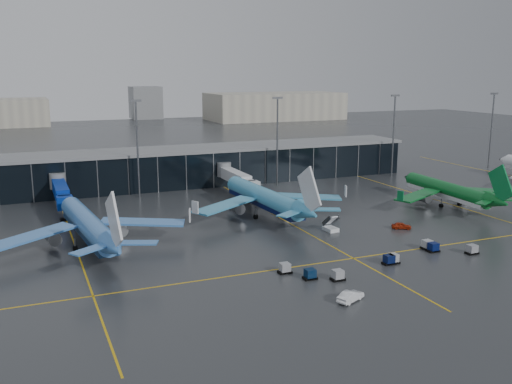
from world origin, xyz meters
name	(u,v)px	position (x,y,z in m)	size (l,w,h in m)	color
ground	(268,242)	(0.00, 0.00, 0.00)	(600.00, 600.00, 0.00)	#282B2D
terminal_pier	(182,166)	(0.00, 62.00, 5.42)	(142.00, 17.00, 10.70)	black
jet_bridges	(61,191)	(-35.00, 42.99, 4.55)	(94.00, 27.50, 7.20)	#595B60
flood_masts	(211,141)	(5.00, 50.00, 13.81)	(203.00, 0.50, 25.50)	#595B60
distant_hangars	(171,108)	(49.94, 270.08, 8.79)	(260.00, 71.00, 22.00)	#B2AD99
taxi_lines	(290,223)	(10.00, 10.61, 0.01)	(220.00, 120.00, 0.02)	gold
airliner_arkefly	(87,211)	(-32.50, 10.91, 6.75)	(38.59, 43.95, 13.51)	#3D79C8
airliner_klm_near	(264,186)	(7.49, 19.49, 6.84)	(39.06, 44.49, 13.67)	#3B94C1
airliner_aer_lingus	(447,181)	(53.52, 11.71, 6.10)	(34.86, 39.71, 12.20)	#0B6123
baggage_carts	(384,259)	(13.33, -19.48, 0.76)	(38.02, 9.20, 1.70)	black
mobile_airstair	(331,227)	(15.16, 2.01, 0.77)	(2.46, 3.37, 3.45)	white
service_van_red	(401,226)	(29.77, -2.35, 0.70)	(1.65, 4.09, 1.39)	#A1250C
service_van_white	(351,296)	(-0.82, -31.37, 0.79)	(1.68, 4.81, 1.58)	silver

